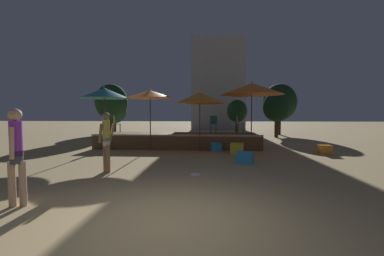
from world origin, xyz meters
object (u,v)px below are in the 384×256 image
(bistro_chair_1, at_px, (239,122))
(background_tree_4, at_px, (237,111))
(patio_umbrella_2, at_px, (200,98))
(background_tree_0, at_px, (114,111))
(cube_seat_3, at_px, (325,150))
(cube_seat_0, at_px, (237,149))
(person_0, at_px, (16,152))
(cube_seat_2, at_px, (245,157))
(background_tree_2, at_px, (111,102))
(bistro_chair_2, at_px, (213,122))
(frisbee_disc, at_px, (195,174))
(patio_umbrella_0, at_px, (104,93))
(person_1, at_px, (106,139))
(patio_umbrella_1, at_px, (150,94))
(background_tree_1, at_px, (280,102))
(cube_seat_1, at_px, (216,147))
(patio_umbrella_3, at_px, (252,89))
(bistro_chair_0, at_px, (115,122))
(background_tree_3, at_px, (277,107))

(bistro_chair_1, xyz_separation_m, background_tree_4, (0.97, 10.63, 0.73))
(patio_umbrella_2, distance_m, background_tree_0, 13.53)
(background_tree_0, bearing_deg, cube_seat_3, -39.18)
(cube_seat_0, relative_size, person_0, 0.34)
(cube_seat_2, xyz_separation_m, background_tree_2, (-8.94, 10.23, 2.50))
(patio_umbrella_2, relative_size, bistro_chair_2, 3.16)
(cube_seat_0, distance_m, frisbee_disc, 4.36)
(patio_umbrella_0, bearing_deg, bistro_chair_2, 18.47)
(patio_umbrella_2, relative_size, person_1, 1.58)
(cube_seat_2, relative_size, background_tree_4, 0.23)
(cube_seat_3, height_order, person_1, person_1)
(cube_seat_3, bearing_deg, background_tree_4, 101.10)
(patio_umbrella_1, relative_size, frisbee_disc, 10.67)
(cube_seat_0, xyz_separation_m, bistro_chair_1, (0.32, 2.43, 1.07))
(patio_umbrella_2, xyz_separation_m, background_tree_1, (6.34, 10.44, 0.27))
(cube_seat_2, xyz_separation_m, background_tree_4, (1.21, 15.16, 1.85))
(patio_umbrella_1, distance_m, cube_seat_1, 4.03)
(patio_umbrella_3, height_order, cube_seat_0, patio_umbrella_3)
(cube_seat_0, bearing_deg, bistro_chair_2, 112.16)
(bistro_chair_1, relative_size, frisbee_disc, 3.23)
(patio_umbrella_1, height_order, cube_seat_0, patio_umbrella_1)
(cube_seat_2, bearing_deg, patio_umbrella_0, 155.94)
(cube_seat_3, relative_size, background_tree_0, 0.16)
(patio_umbrella_2, bearing_deg, patio_umbrella_0, 178.74)
(person_1, bearing_deg, patio_umbrella_1, -49.83)
(bistro_chair_1, bearing_deg, patio_umbrella_3, -147.62)
(person_0, xyz_separation_m, bistro_chair_1, (5.09, 9.24, 0.28))
(bistro_chair_2, bearing_deg, patio_umbrella_3, 135.92)
(bistro_chair_1, bearing_deg, bistro_chair_2, 101.33)
(cube_seat_1, bearing_deg, person_0, -116.93)
(background_tree_4, bearing_deg, background_tree_1, -30.42)
(frisbee_disc, bearing_deg, background_tree_0, 118.28)
(cube_seat_0, xyz_separation_m, person_1, (-4.26, -3.90, 0.76))
(patio_umbrella_1, bearing_deg, cube_seat_0, -12.23)
(background_tree_2, bearing_deg, person_0, -74.67)
(bistro_chair_0, relative_size, background_tree_3, 0.26)
(cube_seat_2, relative_size, background_tree_3, 0.21)
(patio_umbrella_1, relative_size, background_tree_4, 0.96)
(patio_umbrella_3, relative_size, background_tree_4, 1.06)
(person_1, distance_m, background_tree_3, 14.82)
(cube_seat_2, relative_size, frisbee_disc, 2.53)
(person_0, relative_size, background_tree_4, 0.60)
(bistro_chair_0, distance_m, background_tree_4, 13.34)
(bistro_chair_0, bearing_deg, cube_seat_0, -122.41)
(patio_umbrella_1, distance_m, frisbee_disc, 6.15)
(cube_seat_0, relative_size, bistro_chair_1, 0.71)
(person_1, height_order, background_tree_3, background_tree_3)
(frisbee_disc, relative_size, background_tree_0, 0.08)
(cube_seat_3, height_order, background_tree_4, background_tree_4)
(patio_umbrella_3, relative_size, person_0, 1.78)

